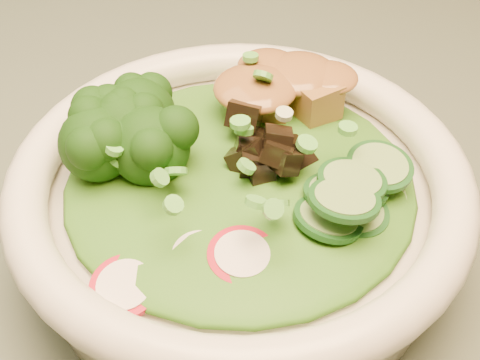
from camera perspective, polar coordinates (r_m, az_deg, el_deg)
name	(u,v)px	position (r m, az deg, el deg)	size (l,w,h in m)	color
dining_table	(21,319)	(0.57, -18.20, -11.18)	(1.20, 0.80, 0.75)	black
salad_bowl	(240,204)	(0.41, 0.00, -2.06)	(0.28, 0.28, 0.07)	silver
lettuce_bed	(240,179)	(0.39, 0.00, 0.11)	(0.21, 0.21, 0.02)	#1E5D13
broccoli_florets	(138,137)	(0.40, -8.73, 3.67)	(0.08, 0.07, 0.04)	black
radish_slices	(202,259)	(0.35, -3.29, -6.72)	(0.11, 0.04, 0.02)	#A30C1F
cucumber_slices	(353,191)	(0.37, 9.58, -0.96)	(0.07, 0.07, 0.04)	#7AA65C
mushroom_heap	(247,147)	(0.39, 0.60, 2.81)	(0.07, 0.07, 0.04)	black
tofu_cubes	(276,101)	(0.43, 3.08, 6.75)	(0.09, 0.06, 0.04)	brown
peanut_sauce	(277,84)	(0.43, 3.14, 8.19)	(0.07, 0.06, 0.02)	brown
scallion_garnish	(240,147)	(0.38, 0.00, 2.84)	(0.20, 0.20, 0.02)	#55B03E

